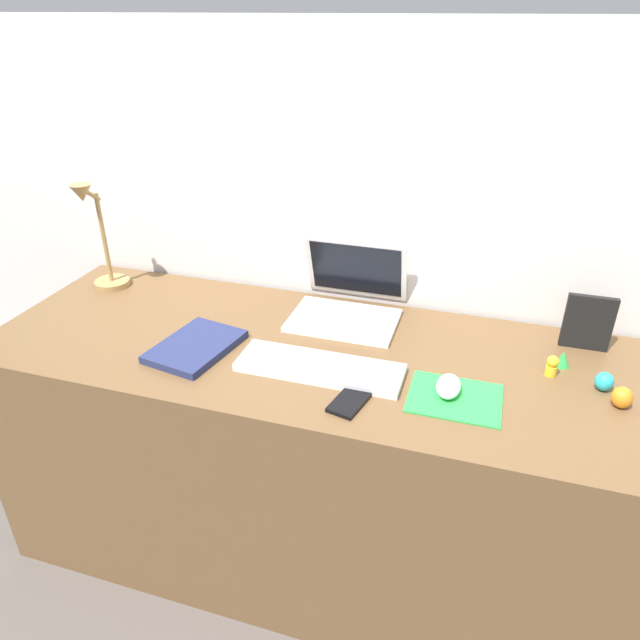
% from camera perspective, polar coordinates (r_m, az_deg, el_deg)
% --- Properties ---
extents(ground_plane, '(6.00, 6.00, 0.00)m').
position_cam_1_polar(ground_plane, '(2.01, -0.37, -21.23)').
color(ground_plane, '#59514C').
extents(back_wall, '(2.97, 0.05, 1.52)m').
position_cam_1_polar(back_wall, '(1.82, 2.98, 3.19)').
color(back_wall, silver).
rests_on(back_wall, ground_plane).
extents(desk, '(1.77, 0.63, 0.74)m').
position_cam_1_polar(desk, '(1.74, -0.40, -13.34)').
color(desk, brown).
rests_on(desk, ground_plane).
extents(laptop, '(0.30, 0.28, 0.21)m').
position_cam_1_polar(laptop, '(1.68, 2.90, 2.28)').
color(laptop, white).
rests_on(laptop, desk).
extents(keyboard, '(0.41, 0.13, 0.02)m').
position_cam_1_polar(keyboard, '(1.43, -0.02, -4.71)').
color(keyboard, white).
rests_on(keyboard, desk).
extents(mousepad, '(0.21, 0.17, 0.00)m').
position_cam_1_polar(mousepad, '(1.38, 13.10, -7.47)').
color(mousepad, green).
rests_on(mousepad, desk).
extents(mouse, '(0.06, 0.10, 0.03)m').
position_cam_1_polar(mouse, '(1.38, 12.51, -6.37)').
color(mouse, white).
rests_on(mouse, mousepad).
extents(cell_phone, '(0.09, 0.14, 0.01)m').
position_cam_1_polar(cell_phone, '(1.33, 3.08, -7.84)').
color(cell_phone, black).
rests_on(cell_phone, desk).
extents(desk_lamp, '(0.11, 0.15, 0.35)m').
position_cam_1_polar(desk_lamp, '(1.91, -20.92, 7.36)').
color(desk_lamp, '#A5844C').
rests_on(desk_lamp, desk).
extents(notebook_pad, '(0.21, 0.27, 0.02)m').
position_cam_1_polar(notebook_pad, '(1.55, -12.11, -2.56)').
color(notebook_pad, navy).
rests_on(notebook_pad, desk).
extents(picture_frame, '(0.12, 0.02, 0.15)m').
position_cam_1_polar(picture_frame, '(1.65, 24.84, -0.24)').
color(picture_frame, black).
rests_on(picture_frame, desk).
extents(toy_figurine_cyan, '(0.04, 0.04, 0.05)m').
position_cam_1_polar(toy_figurine_cyan, '(1.51, 26.15, -5.44)').
color(toy_figurine_cyan, '#28B7CC').
rests_on(toy_figurine_cyan, desk).
extents(toy_figurine_orange, '(0.05, 0.05, 0.05)m').
position_cam_1_polar(toy_figurine_orange, '(1.47, 27.55, -6.76)').
color(toy_figurine_orange, orange).
rests_on(toy_figurine_orange, desk).
extents(toy_figurine_green, '(0.04, 0.04, 0.04)m').
position_cam_1_polar(toy_figurine_green, '(1.57, 22.75, -3.54)').
color(toy_figurine_green, green).
rests_on(toy_figurine_green, desk).
extents(toy_figurine_yellow, '(0.03, 0.03, 0.05)m').
position_cam_1_polar(toy_figurine_yellow, '(1.51, 21.83, -4.18)').
color(toy_figurine_yellow, yellow).
rests_on(toy_figurine_yellow, desk).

